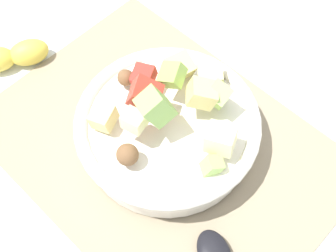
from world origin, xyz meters
The scene contains 3 objects.
ground_plane centered at (0.00, 0.00, 0.00)m, with size 2.40×2.40×0.00m, color silver.
placemat centered at (0.00, 0.00, 0.00)m, with size 0.43×0.31×0.01m, color gray.
salad_bowl centered at (0.00, 0.01, 0.04)m, with size 0.22×0.22×0.12m.
Camera 1 is at (0.20, -0.19, 0.52)m, focal length 49.72 mm.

